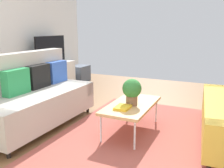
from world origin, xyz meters
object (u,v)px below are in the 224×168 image
at_px(coffee_table, 132,106).
at_px(vase_1, 37,62).
at_px(tv_console, 51,77).
at_px(bottle_1, 48,60).
at_px(table_book_0, 123,107).
at_px(vase_0, 31,63).
at_px(storage_trunk, 80,74).
at_px(bottle_0, 46,60).
at_px(tv, 51,50).
at_px(potted_plant, 132,90).
at_px(couch_beige, 34,97).

bearing_deg(coffee_table, vase_1, 67.85).
relative_size(tv_console, bottle_1, 6.53).
height_order(table_book_0, vase_0, vase_0).
xyz_separation_m(storage_trunk, bottle_0, (-1.32, 0.06, 0.54)).
bearing_deg(table_book_0, vase_0, 66.14).
height_order(table_book_0, bottle_1, bottle_1).
bearing_deg(tv, potted_plant, -120.59).
height_order(couch_beige, potted_plant, couch_beige).
relative_size(coffee_table, potted_plant, 3.01).
distance_m(tv_console, bottle_1, 0.45).
xyz_separation_m(tv, potted_plant, (-1.53, -2.58, -0.32)).
height_order(couch_beige, bottle_1, couch_beige).
xyz_separation_m(tv_console, potted_plant, (-1.53, -2.60, 0.31)).
distance_m(tv_console, storage_trunk, 1.11).
distance_m(vase_1, bottle_0, 0.21).
height_order(vase_1, bottle_1, bottle_1).
height_order(storage_trunk, table_book_0, table_book_0).
height_order(couch_beige, coffee_table, couch_beige).
distance_m(tv, vase_1, 0.47).
height_order(couch_beige, bottle_0, couch_beige).
relative_size(table_book_0, vase_1, 1.27).
distance_m(tv_console, bottle_0, 0.49).
bearing_deg(storage_trunk, tv, 175.84).
height_order(tv_console, bottle_0, bottle_0).
relative_size(tv, bottle_0, 4.25).
bearing_deg(potted_plant, vase_1, 67.18).
bearing_deg(bottle_0, table_book_0, -121.04).
bearing_deg(bottle_0, storage_trunk, -2.60).
height_order(tv_console, storage_trunk, tv_console).
height_order(storage_trunk, bottle_1, bottle_1).
relative_size(couch_beige, potted_plant, 5.23).
relative_size(table_book_0, bottle_0, 1.02).
distance_m(storage_trunk, vase_1, 1.60).
bearing_deg(tv_console, vase_0, 175.07).
bearing_deg(storage_trunk, vase_0, 174.90).
relative_size(tv_console, vase_0, 7.61).
bearing_deg(couch_beige, coffee_table, 106.05).
distance_m(coffee_table, potted_plant, 0.24).
relative_size(coffee_table, tv, 1.10).
bearing_deg(coffee_table, tv_console, 60.15).
xyz_separation_m(coffee_table, tv, (1.48, 2.57, 0.56)).
height_order(potted_plant, vase_1, vase_1).
bearing_deg(table_book_0, bottle_0, 58.96).
distance_m(couch_beige, bottle_0, 2.02).
bearing_deg(tv, bottle_1, -171.06).
bearing_deg(storage_trunk, potted_plant, -136.39).
distance_m(vase_0, bottle_1, 0.46).
bearing_deg(vase_1, potted_plant, -112.82).
bearing_deg(couch_beige, storage_trunk, -159.45).
relative_size(potted_plant, vase_1, 1.93).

